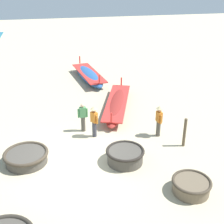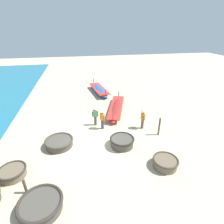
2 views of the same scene
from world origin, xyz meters
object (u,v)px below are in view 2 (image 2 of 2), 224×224
at_px(mooring_post_shoreline, 159,127).
at_px(coracle_center, 165,162).
at_px(long_boat_white_hull, 99,90).
at_px(mooring_post_mid_beach, 25,186).
at_px(long_boat_red_hull, 116,108).
at_px(fisherman_hauling, 102,118).
at_px(coracle_far_right, 122,141).
at_px(coracle_beside_post, 59,142).
at_px(fisherman_standing_right, 95,116).
at_px(fisherman_by_coracle, 143,118).
at_px(coracle_far_left, 12,172).
at_px(coracle_weathered, 41,205).

bearing_deg(mooring_post_shoreline, coracle_center, -108.03).
height_order(long_boat_white_hull, mooring_post_shoreline, mooring_post_shoreline).
bearing_deg(mooring_post_shoreline, mooring_post_mid_beach, -157.44).
distance_m(long_boat_white_hull, long_boat_red_hull, 5.62).
xyz_separation_m(long_boat_white_hull, fisherman_hauling, (-0.80, -8.53, 0.61)).
xyz_separation_m(coracle_far_right, mooring_post_mid_beach, (-5.64, -2.84, 0.12)).
bearing_deg(coracle_beside_post, fisherman_standing_right, 40.58).
xyz_separation_m(coracle_beside_post, long_boat_white_hull, (4.09, 10.23, 0.05)).
bearing_deg(fisherman_by_coracle, coracle_beside_post, -170.02).
distance_m(coracle_far_right, mooring_post_shoreline, 3.21).
distance_m(coracle_far_left, fisherman_hauling, 6.97).
distance_m(coracle_center, mooring_post_mid_beach, 7.68).
bearing_deg(long_boat_white_hull, coracle_center, -80.61).
relative_size(coracle_weathered, mooring_post_shoreline, 1.39).
height_order(long_boat_white_hull, fisherman_standing_right, fisherman_standing_right).
bearing_deg(coracle_far_right, long_boat_red_hull, 81.80).
distance_m(coracle_weathered, mooring_post_shoreline, 9.16).
relative_size(long_boat_red_hull, mooring_post_shoreline, 4.11).
bearing_deg(fisherman_standing_right, coracle_weathered, -114.60).
bearing_deg(fisherman_standing_right, coracle_far_right, -64.93).
relative_size(coracle_center, fisherman_by_coracle, 0.91).
height_order(coracle_far_right, coracle_center, coracle_far_right).
xyz_separation_m(coracle_beside_post, coracle_center, (6.33, -3.27, 0.01)).
distance_m(coracle_beside_post, fisherman_by_coracle, 6.62).
bearing_deg(coracle_far_right, coracle_beside_post, 169.33).
distance_m(coracle_weathered, long_boat_red_hull, 10.94).
relative_size(coracle_beside_post, fisherman_standing_right, 1.26).
distance_m(coracle_beside_post, fisherman_hauling, 3.76).
distance_m(long_boat_white_hull, fisherman_by_coracle, 9.42).
bearing_deg(long_boat_red_hull, fisherman_by_coracle, -68.57).
bearing_deg(mooring_post_mid_beach, long_boat_red_hull, 52.39).
relative_size(coracle_far_right, fisherman_standing_right, 1.09).
relative_size(coracle_far_left, fisherman_hauling, 0.91).
xyz_separation_m(fisherman_by_coracle, mooring_post_shoreline, (0.89, -1.17, -0.22)).
distance_m(coracle_far_right, coracle_weathered, 6.16).
bearing_deg(coracle_far_left, mooring_post_mid_beach, -52.69).
bearing_deg(fisherman_by_coracle, coracle_weathered, -139.83).
height_order(coracle_center, coracle_far_left, coracle_center).
xyz_separation_m(coracle_center, long_boat_red_hull, (-1.24, 7.97, 0.01)).
height_order(coracle_beside_post, mooring_post_shoreline, mooring_post_shoreline).
relative_size(long_boat_white_hull, fisherman_by_coracle, 3.28).
relative_size(coracle_center, coracle_far_left, 1.00).
distance_m(long_boat_white_hull, mooring_post_mid_beach, 14.91).
distance_m(coracle_center, long_boat_white_hull, 13.68).
bearing_deg(coracle_far_left, long_boat_red_hull, 43.39).
height_order(coracle_beside_post, mooring_post_mid_beach, mooring_post_mid_beach).
bearing_deg(mooring_post_shoreline, coracle_beside_post, 179.79).
bearing_deg(coracle_center, fisherman_standing_right, 121.94).
relative_size(coracle_beside_post, coracle_center, 1.30).
xyz_separation_m(coracle_center, fisherman_standing_right, (-3.53, 5.66, 0.53)).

